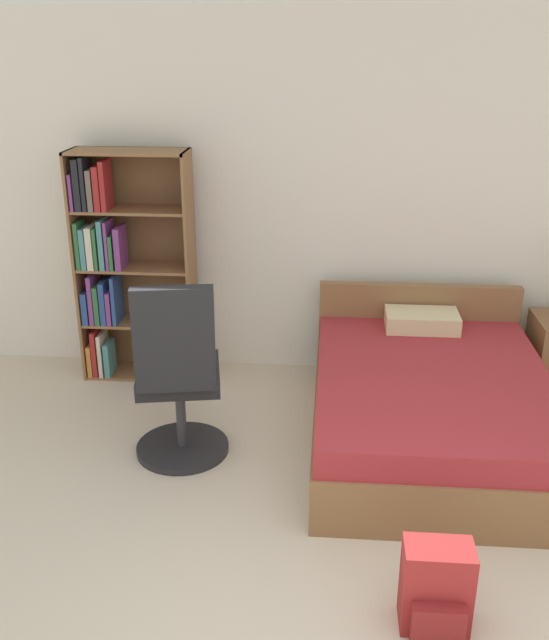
% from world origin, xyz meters
% --- Properties ---
extents(wall_back, '(9.00, 0.06, 2.60)m').
position_xyz_m(wall_back, '(0.00, 3.23, 1.30)').
color(wall_back, silver).
rests_on(wall_back, ground_plane).
extents(bookshelf, '(0.83, 0.32, 1.67)m').
position_xyz_m(bookshelf, '(-1.67, 2.96, 0.86)').
color(bookshelf, brown).
rests_on(bookshelf, ground_plane).
extents(bed, '(1.43, 1.92, 0.74)m').
position_xyz_m(bed, '(0.48, 2.18, 0.26)').
color(bed, brown).
rests_on(bed, ground_plane).
extents(office_chair, '(0.57, 0.64, 1.16)m').
position_xyz_m(office_chair, '(-1.02, 1.81, 0.53)').
color(office_chair, '#232326').
rests_on(office_chair, ground_plane).
extents(backpack_red, '(0.29, 0.25, 0.41)m').
position_xyz_m(backpack_red, '(0.33, 0.60, 0.19)').
color(backpack_red, maroon).
rests_on(backpack_red, ground_plane).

